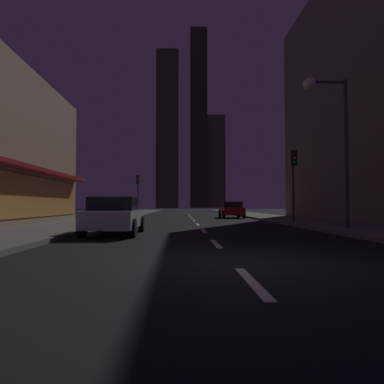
{
  "coord_description": "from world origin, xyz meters",
  "views": [
    {
      "loc": [
        -1.08,
        -7.26,
        1.15
      ],
      "look_at": [
        0.0,
        23.2,
        2.28
      ],
      "focal_mm": 33.11,
      "sensor_mm": 36.0,
      "label": 1
    }
  ],
  "objects_px": {
    "traffic_light_near_right": "(294,170)",
    "street_lamp_right": "(327,115)",
    "fire_hydrant_far_left": "(114,214)",
    "traffic_light_far_left": "(138,186)",
    "car_parked_near": "(115,216)",
    "car_parked_far": "(231,210)"
  },
  "relations": [
    {
      "from": "fire_hydrant_far_left",
      "to": "car_parked_far",
      "type": "bearing_deg",
      "value": 29.61
    },
    {
      "from": "car_parked_near",
      "to": "car_parked_far",
      "type": "xyz_separation_m",
      "value": [
        7.2,
        17.82,
        0.0
      ]
    },
    {
      "from": "traffic_light_near_right",
      "to": "street_lamp_right",
      "type": "height_order",
      "value": "street_lamp_right"
    },
    {
      "from": "traffic_light_near_right",
      "to": "street_lamp_right",
      "type": "xyz_separation_m",
      "value": [
        -0.12,
        -4.98,
        1.87
      ]
    },
    {
      "from": "car_parked_far",
      "to": "traffic_light_far_left",
      "type": "distance_m",
      "value": 11.12
    },
    {
      "from": "fire_hydrant_far_left",
      "to": "traffic_light_far_left",
      "type": "height_order",
      "value": "traffic_light_far_left"
    },
    {
      "from": "car_parked_far",
      "to": "traffic_light_far_left",
      "type": "xyz_separation_m",
      "value": [
        -9.1,
        5.91,
        2.45
      ]
    },
    {
      "from": "fire_hydrant_far_left",
      "to": "traffic_light_near_right",
      "type": "height_order",
      "value": "traffic_light_near_right"
    },
    {
      "from": "traffic_light_near_right",
      "to": "traffic_light_far_left",
      "type": "xyz_separation_m",
      "value": [
        -11.0,
        17.52,
        0.0
      ]
    },
    {
      "from": "car_parked_near",
      "to": "car_parked_far",
      "type": "relative_size",
      "value": 1.0
    },
    {
      "from": "car_parked_near",
      "to": "traffic_light_far_left",
      "type": "relative_size",
      "value": 1.01
    },
    {
      "from": "fire_hydrant_far_left",
      "to": "traffic_light_far_left",
      "type": "xyz_separation_m",
      "value": [
        0.4,
        11.3,
        2.74
      ]
    },
    {
      "from": "street_lamp_right",
      "to": "traffic_light_far_left",
      "type": "bearing_deg",
      "value": 115.8
    },
    {
      "from": "car_parked_near",
      "to": "traffic_light_near_right",
      "type": "bearing_deg",
      "value": 34.28
    },
    {
      "from": "car_parked_near",
      "to": "street_lamp_right",
      "type": "bearing_deg",
      "value": 7.75
    },
    {
      "from": "car_parked_near",
      "to": "traffic_light_near_right",
      "type": "distance_m",
      "value": 11.28
    },
    {
      "from": "traffic_light_near_right",
      "to": "traffic_light_far_left",
      "type": "height_order",
      "value": "same"
    },
    {
      "from": "traffic_light_far_left",
      "to": "car_parked_near",
      "type": "bearing_deg",
      "value": -85.42
    },
    {
      "from": "car_parked_near",
      "to": "traffic_light_far_left",
      "type": "bearing_deg",
      "value": 94.58
    },
    {
      "from": "car_parked_far",
      "to": "traffic_light_near_right",
      "type": "height_order",
      "value": "traffic_light_near_right"
    },
    {
      "from": "car_parked_near",
      "to": "fire_hydrant_far_left",
      "type": "height_order",
      "value": "car_parked_near"
    },
    {
      "from": "traffic_light_far_left",
      "to": "street_lamp_right",
      "type": "height_order",
      "value": "street_lamp_right"
    }
  ]
}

